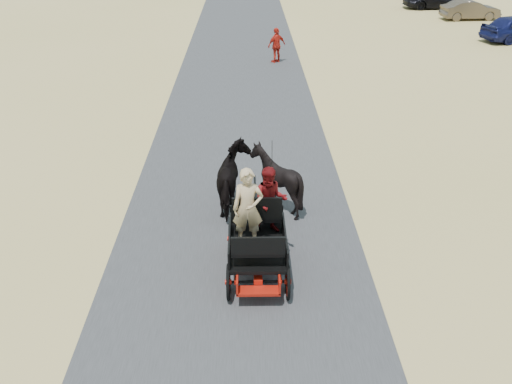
{
  "coord_description": "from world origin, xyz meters",
  "views": [
    {
      "loc": [
        0.24,
        -12.2,
        7.51
      ],
      "look_at": [
        0.45,
        -0.07,
        1.2
      ],
      "focal_mm": 40.0,
      "sensor_mm": 36.0,
      "label": 1
    }
  ],
  "objects_px": {
    "carriage": "(257,259)",
    "car_b": "(470,10)",
    "horse_left": "(234,180)",
    "horse_right": "(276,179)",
    "pedestrian": "(277,45)"
  },
  "relations": [
    {
      "from": "horse_left",
      "to": "horse_right",
      "type": "relative_size",
      "value": 1.18
    },
    {
      "from": "horse_right",
      "to": "pedestrian",
      "type": "height_order",
      "value": "pedestrian"
    },
    {
      "from": "horse_right",
      "to": "car_b",
      "type": "relative_size",
      "value": 0.44
    },
    {
      "from": "car_b",
      "to": "horse_right",
      "type": "bearing_deg",
      "value": 146.1
    },
    {
      "from": "carriage",
      "to": "horse_left",
      "type": "xyz_separation_m",
      "value": [
        -0.55,
        3.0,
        0.49
      ]
    },
    {
      "from": "carriage",
      "to": "pedestrian",
      "type": "xyz_separation_m",
      "value": [
        1.32,
        18.19,
        0.5
      ]
    },
    {
      "from": "carriage",
      "to": "car_b",
      "type": "relative_size",
      "value": 0.62
    },
    {
      "from": "pedestrian",
      "to": "horse_right",
      "type": "bearing_deg",
      "value": 54.32
    },
    {
      "from": "car_b",
      "to": "horse_left",
      "type": "bearing_deg",
      "value": 144.29
    },
    {
      "from": "horse_right",
      "to": "pedestrian",
      "type": "relative_size",
      "value": 0.98
    },
    {
      "from": "horse_right",
      "to": "pedestrian",
      "type": "distance_m",
      "value": 15.21
    },
    {
      "from": "horse_right",
      "to": "horse_left",
      "type": "bearing_deg",
      "value": 0.0
    },
    {
      "from": "carriage",
      "to": "horse_right",
      "type": "bearing_deg",
      "value": 79.61
    },
    {
      "from": "horse_left",
      "to": "carriage",
      "type": "bearing_deg",
      "value": 100.39
    },
    {
      "from": "carriage",
      "to": "horse_right",
      "type": "xyz_separation_m",
      "value": [
        0.55,
        3.0,
        0.49
      ]
    }
  ]
}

